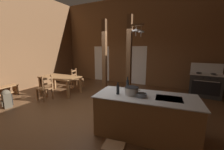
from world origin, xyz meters
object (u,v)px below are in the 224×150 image
Objects in this scene: stove_range at (205,84)px; bottle_tall_on_counter at (118,89)px; bottle_short_on_counter at (127,85)px; ladderback_chair_by_post at (46,88)px; ladderback_chair_near_window at (77,79)px; stockpot_on_counter at (132,91)px; backpack at (6,98)px; kitchen_island at (145,115)px; dining_table at (60,78)px; mixing_bowl_on_counter at (142,95)px.

bottle_tall_on_counter is at bearing -119.54° from stove_range.
stove_range is 4.08m from bottle_short_on_counter.
stove_range is 6.31m from ladderback_chair_by_post.
stove_range is 5.68m from ladderback_chair_near_window.
stockpot_on_counter is 0.31m from bottle_tall_on_counter.
bottle_short_on_counter reaches higher than stockpot_on_counter.
stockpot_on_counter is 0.37m from bottle_short_on_counter.
stockpot_on_counter is at bearing -116.84° from stove_range.
bottle_short_on_counter reaches higher than backpack.
ladderback_chair_by_post is 2.52× the size of stockpot_on_counter.
ladderback_chair_by_post is 2.85× the size of bottle_short_on_counter.
ladderback_chair_by_post is 3.39m from bottle_tall_on_counter.
kitchen_island is 0.81m from bottle_short_on_counter.
stockpot_on_counter reaches higher than ladderback_chair_by_post.
ladderback_chair_by_post is at bearing 175.20° from bottle_short_on_counter.
ladderback_chair_near_window is (0.07, 0.97, -0.20)m from dining_table.
ladderback_chair_near_window is 4.60m from mixing_bowl_on_counter.
ladderback_chair_near_window is 2.85× the size of bottle_short_on_counter.
stove_range is 4.23m from stockpot_on_counter.
ladderback_chair_near_window is 1.83m from ladderback_chair_by_post.
ladderback_chair_near_window is at bearing 146.38° from stockpot_on_counter.
dining_table is 1.80× the size of ladderback_chair_near_window.
mixing_bowl_on_counter is at bearing -11.53° from stockpot_on_counter.
stove_range is 7.37m from backpack.
bottle_short_on_counter is at bearing -121.37° from stove_range.
mixing_bowl_on_counter is at bearing -38.18° from bottle_short_on_counter.
ladderback_chair_near_window is at bearing 147.51° from mixing_bowl_on_counter.
ladderback_chair_near_window is (-5.52, -1.34, -0.03)m from stove_range.
ladderback_chair_near_window and ladderback_chair_by_post have the same top height.
stockpot_on_counter is (-0.30, -0.06, 0.55)m from kitchen_island.
stockpot_on_counter is 1.13× the size of bottle_short_on_counter.
dining_table is at bearing 155.64° from bottle_tall_on_counter.
backpack is 1.79× the size of bottle_short_on_counter.
dining_table is (-5.59, -2.31, 0.17)m from stove_range.
stockpot_on_counter is at bearing -167.99° from kitchen_island.
ladderback_chair_near_window is at bearing 149.12° from kitchen_island.
stove_range reaches higher than ladderback_chair_by_post.
bottle_tall_on_counter is (3.41, -1.54, 0.37)m from dining_table.
backpack is 2.20× the size of bottle_tall_on_counter.
bottle_short_on_counter is (-0.50, 0.24, 0.59)m from kitchen_island.
stove_range is at bearing 58.63° from bottle_short_on_counter.
stockpot_on_counter is at bearing 168.47° from mixing_bowl_on_counter.
mixing_bowl_on_counter reaches higher than ladderback_chair_near_window.
bottle_short_on_counter is at bearing 11.00° from backpack.
bottle_short_on_counter is at bearing 141.82° from mixing_bowl_on_counter.
mixing_bowl_on_counter reaches higher than backpack.
ladderback_chair_by_post is 4.35× the size of mixing_bowl_on_counter.
kitchen_island is 3.77× the size of backpack.
ladderback_chair_near_window is 4.22m from bottle_tall_on_counter.
kitchen_island is 6.74× the size of bottle_short_on_counter.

